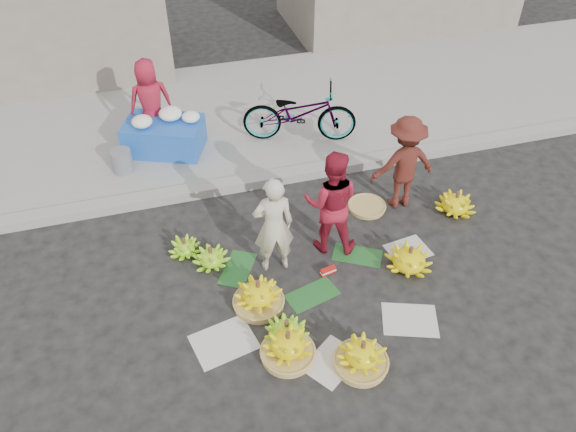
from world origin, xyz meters
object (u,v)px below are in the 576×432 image
object	(u,v)px
vendor_cream	(274,226)
bicycle	(299,113)
banana_bunch_4	(409,259)
flower_table	(164,134)
banana_bunch_0	(258,295)

from	to	relation	value
vendor_cream	bicycle	size ratio (longest dim) A/B	0.76
banana_bunch_4	flower_table	world-z (taller)	flower_table
vendor_cream	bicycle	world-z (taller)	vendor_cream
banana_bunch_0	vendor_cream	bearing A→B (deg)	59.00
vendor_cream	bicycle	distance (m)	2.92
vendor_cream	bicycle	bearing A→B (deg)	-109.98
banana_bunch_4	flower_table	distance (m)	4.43
banana_bunch_4	bicycle	size ratio (longest dim) A/B	0.37
vendor_cream	flower_table	xyz separation A→B (m)	(-1.04, 2.98, -0.30)
banana_bunch_0	banana_bunch_4	distance (m)	2.03
banana_bunch_4	vendor_cream	bearing A→B (deg)	162.74
banana_bunch_4	bicycle	xyz separation A→B (m)	(-0.52, 3.19, 0.45)
banana_bunch_0	bicycle	world-z (taller)	bicycle
banana_bunch_0	flower_table	size ratio (longest dim) A/B	0.43
banana_bunch_0	banana_bunch_4	size ratio (longest dim) A/B	0.87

